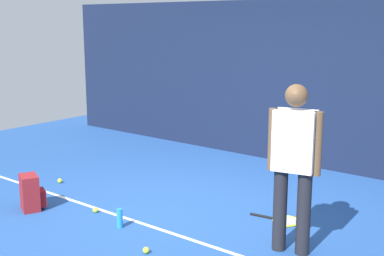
{
  "coord_description": "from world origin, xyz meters",
  "views": [
    {
      "loc": [
        3.81,
        -4.42,
        2.28
      ],
      "look_at": [
        0.0,
        0.4,
        1.0
      ],
      "focal_mm": 48.01,
      "sensor_mm": 36.0,
      "label": 1
    }
  ],
  "objects_px": {
    "tennis_player": "(294,159)",
    "water_bottle": "(120,218)",
    "tennis_ball_near_player": "(146,250)",
    "tennis_ball_by_fence": "(95,210)",
    "tennis_ball_mid_court": "(60,181)",
    "backpack": "(31,193)",
    "tennis_racket": "(284,221)"
  },
  "relations": [
    {
      "from": "tennis_ball_near_player",
      "to": "tennis_ball_by_fence",
      "type": "distance_m",
      "value": 1.33
    },
    {
      "from": "tennis_ball_by_fence",
      "to": "tennis_ball_near_player",
      "type": "bearing_deg",
      "value": -19.08
    },
    {
      "from": "tennis_ball_near_player",
      "to": "water_bottle",
      "type": "relative_size",
      "value": 0.3
    },
    {
      "from": "tennis_racket",
      "to": "water_bottle",
      "type": "xyz_separation_m",
      "value": [
        -1.37,
        -1.3,
        0.1
      ]
    },
    {
      "from": "tennis_player",
      "to": "backpack",
      "type": "bearing_deg",
      "value": 4.08
    },
    {
      "from": "tennis_player",
      "to": "tennis_ball_by_fence",
      "type": "xyz_separation_m",
      "value": [
        -2.36,
        -0.5,
        -0.93
      ]
    },
    {
      "from": "backpack",
      "to": "tennis_ball_near_player",
      "type": "xyz_separation_m",
      "value": [
        1.95,
        -0.02,
        -0.18
      ]
    },
    {
      "from": "tennis_ball_mid_court",
      "to": "tennis_ball_by_fence",
      "type": "bearing_deg",
      "value": -19.74
    },
    {
      "from": "tennis_ball_mid_court",
      "to": "water_bottle",
      "type": "height_order",
      "value": "water_bottle"
    },
    {
      "from": "tennis_player",
      "to": "backpack",
      "type": "height_order",
      "value": "tennis_player"
    },
    {
      "from": "tennis_player",
      "to": "water_bottle",
      "type": "distance_m",
      "value": 2.09
    },
    {
      "from": "tennis_ball_mid_court",
      "to": "water_bottle",
      "type": "relative_size",
      "value": 0.3
    },
    {
      "from": "tennis_player",
      "to": "tennis_ball_near_player",
      "type": "relative_size",
      "value": 25.76
    },
    {
      "from": "tennis_ball_by_fence",
      "to": "tennis_ball_mid_court",
      "type": "xyz_separation_m",
      "value": [
        -1.29,
        0.46,
        0.0
      ]
    },
    {
      "from": "tennis_player",
      "to": "tennis_ball_near_player",
      "type": "height_order",
      "value": "tennis_player"
    },
    {
      "from": "tennis_player",
      "to": "tennis_ball_mid_court",
      "type": "relative_size",
      "value": 25.76
    },
    {
      "from": "tennis_ball_mid_court",
      "to": "tennis_player",
      "type": "bearing_deg",
      "value": 0.64
    },
    {
      "from": "tennis_racket",
      "to": "tennis_ball_by_fence",
      "type": "xyz_separation_m",
      "value": [
        -1.93,
        -1.17,
        0.02
      ]
    },
    {
      "from": "tennis_racket",
      "to": "tennis_ball_mid_court",
      "type": "distance_m",
      "value": 3.3
    },
    {
      "from": "tennis_ball_near_player",
      "to": "tennis_ball_by_fence",
      "type": "xyz_separation_m",
      "value": [
        -1.25,
        0.43,
        0.0
      ]
    },
    {
      "from": "tennis_ball_by_fence",
      "to": "tennis_player",
      "type": "bearing_deg",
      "value": 12.06
    },
    {
      "from": "backpack",
      "to": "tennis_ball_mid_court",
      "type": "relative_size",
      "value": 6.67
    },
    {
      "from": "tennis_ball_mid_court",
      "to": "tennis_ball_near_player",
      "type": "bearing_deg",
      "value": -19.42
    },
    {
      "from": "tennis_ball_near_player",
      "to": "tennis_ball_mid_court",
      "type": "bearing_deg",
      "value": 160.58
    },
    {
      "from": "backpack",
      "to": "water_bottle",
      "type": "bearing_deg",
      "value": -142.57
    },
    {
      "from": "tennis_ball_mid_court",
      "to": "tennis_racket",
      "type": "bearing_deg",
      "value": 12.29
    },
    {
      "from": "tennis_player",
      "to": "backpack",
      "type": "distance_m",
      "value": 3.29
    },
    {
      "from": "tennis_ball_near_player",
      "to": "water_bottle",
      "type": "xyz_separation_m",
      "value": [
        -0.68,
        0.3,
        0.08
      ]
    },
    {
      "from": "tennis_ball_near_player",
      "to": "tennis_racket",
      "type": "bearing_deg",
      "value": 66.93
    },
    {
      "from": "tennis_ball_near_player",
      "to": "tennis_ball_mid_court",
      "type": "relative_size",
      "value": 1.0
    },
    {
      "from": "tennis_racket",
      "to": "tennis_ball_by_fence",
      "type": "distance_m",
      "value": 2.26
    },
    {
      "from": "tennis_player",
      "to": "tennis_ball_mid_court",
      "type": "bearing_deg",
      "value": -11.94
    }
  ]
}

